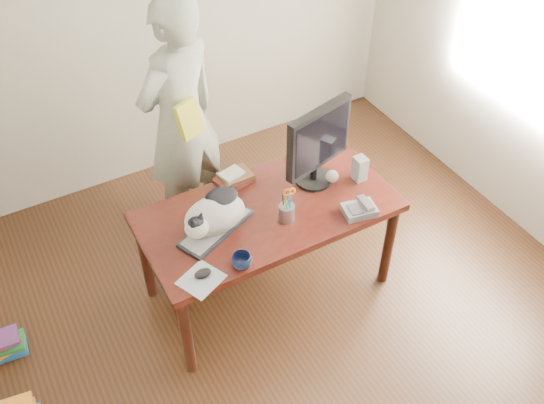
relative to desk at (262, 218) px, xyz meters
The scene contains 17 objects.
room 1.01m from the desk, 90.00° to the right, with size 4.50×4.50×4.50m.
desk is the anchor object (origin of this frame).
keyboard 0.40m from the desk, 166.36° to the right, with size 0.53×0.37×0.03m.
cat 0.48m from the desk, 165.62° to the right, with size 0.46×0.37×0.28m.
monitor 0.61m from the desk, ahead, with size 0.50×0.30×0.57m.
pen_cup 0.31m from the desk, 74.81° to the right, with size 0.11×0.11×0.25m.
mousepad 0.73m from the desk, 146.55° to the right, with size 0.28×0.27×0.01m.
mouse 0.71m from the desk, 147.02° to the right, with size 0.12×0.10×0.04m.
coffee_mug 0.58m from the desk, 130.56° to the right, with size 0.11×0.11×0.09m, color black.
phone 0.64m from the desk, 38.90° to the right, with size 0.23×0.18×0.09m.
speaker 0.71m from the desk, ahead, with size 0.08×0.09×0.17m.
baseball 0.53m from the desk, ahead, with size 0.08×0.08×0.08m.
book_stack 0.32m from the desk, 105.29° to the left, with size 0.25×0.20×0.09m.
calculator 0.65m from the desk, 23.21° to the left, with size 0.18×0.21×0.06m.
person 0.90m from the desk, 103.03° to the left, with size 0.68×0.44×1.85m, color beige.
held_book 0.81m from the desk, 106.29° to the left, with size 0.20×0.16×0.24m.
book_pile_b 1.82m from the desk, behind, with size 0.26×0.20×0.15m.
Camera 1 is at (-1.31, -1.79, 3.35)m, focal length 40.00 mm.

